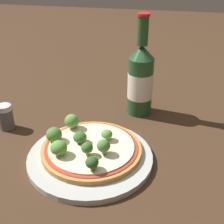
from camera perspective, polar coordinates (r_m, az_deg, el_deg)
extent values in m
plane|color=#3D2819|center=(0.62, -4.19, -9.21)|extent=(3.00, 3.00, 0.00)
cylinder|color=#B2B7B2|center=(0.62, -4.02, -8.26)|extent=(0.25, 0.25, 0.01)
cylinder|color=#B77F42|center=(0.63, -4.19, -6.80)|extent=(0.20, 0.20, 0.01)
cylinder|color=#A83823|center=(0.62, -4.21, -6.37)|extent=(0.19, 0.19, 0.00)
cylinder|color=beige|center=(0.62, -4.22, -6.28)|extent=(0.17, 0.17, 0.00)
cylinder|color=#7A9E5B|center=(0.64, -0.95, -4.77)|extent=(0.01, 0.01, 0.01)
ellipsoid|color=#568E3D|center=(0.63, -0.95, -4.07)|extent=(0.02, 0.02, 0.02)
cylinder|color=#7A9E5B|center=(0.60, -9.62, -7.36)|extent=(0.01, 0.01, 0.01)
ellipsoid|color=#568E3D|center=(0.60, -9.72, -6.46)|extent=(0.03, 0.03, 0.03)
cylinder|color=#7A9E5B|center=(0.60, -1.44, -6.90)|extent=(0.01, 0.01, 0.01)
ellipsoid|color=#477A33|center=(0.59, -1.45, -5.93)|extent=(0.03, 0.03, 0.02)
cylinder|color=#7A9E5B|center=(0.59, -4.26, -7.45)|extent=(0.01, 0.01, 0.01)
ellipsoid|color=#386628|center=(0.59, -4.30, -6.57)|extent=(0.02, 0.02, 0.02)
cylinder|color=#7A9E5B|center=(0.63, -5.84, -5.29)|extent=(0.01, 0.01, 0.01)
ellipsoid|color=#386628|center=(0.63, -5.88, -4.61)|extent=(0.03, 0.03, 0.02)
cylinder|color=#7A9E5B|center=(0.68, -7.30, -2.56)|extent=(0.01, 0.01, 0.01)
ellipsoid|color=#568E3D|center=(0.67, -7.37, -1.62)|extent=(0.03, 0.03, 0.03)
cylinder|color=#7A9E5B|center=(0.56, -3.65, -10.01)|extent=(0.01, 0.01, 0.01)
ellipsoid|color=#2D5123|center=(0.56, -3.68, -9.17)|extent=(0.02, 0.02, 0.02)
cylinder|color=#7A9E5B|center=(0.64, -10.47, -4.93)|extent=(0.01, 0.01, 0.01)
ellipsoid|color=#477A33|center=(0.64, -10.56, -4.08)|extent=(0.03, 0.03, 0.03)
cylinder|color=#234C28|center=(0.76, 5.17, 4.73)|extent=(0.06, 0.06, 0.14)
cylinder|color=silver|center=(0.76, 5.18, 4.92)|extent=(0.06, 0.06, 0.06)
cone|color=#234C28|center=(0.73, 5.48, 10.92)|extent=(0.06, 0.06, 0.03)
cylinder|color=#234C28|center=(0.72, 5.66, 14.56)|extent=(0.03, 0.03, 0.06)
cylinder|color=red|center=(0.71, 5.81, 17.33)|extent=(0.03, 0.03, 0.01)
cylinder|color=#4C4C51|center=(0.75, -18.78, -1.25)|extent=(0.03, 0.03, 0.05)
cylinder|color=silver|center=(0.74, -19.15, 0.74)|extent=(0.03, 0.03, 0.01)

